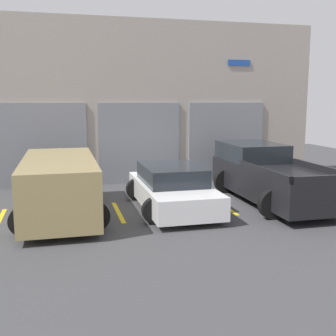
# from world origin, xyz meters

# --- Properties ---
(ground_plane) EXTENTS (28.00, 28.00, 0.00)m
(ground_plane) POSITION_xyz_m (0.00, 0.00, 0.00)
(ground_plane) COLOR #3D3D3F
(shophouse_building) EXTENTS (13.44, 0.68, 5.97)m
(shophouse_building) POSITION_xyz_m (-0.01, 3.29, 2.92)
(shophouse_building) COLOR #9E9389
(shophouse_building) RESTS_ON ground
(pickup_truck) EXTENTS (2.40, 5.27, 1.67)m
(pickup_truck) POSITION_xyz_m (3.08, -0.81, 0.80)
(pickup_truck) COLOR black
(pickup_truck) RESTS_ON ground
(sedan_white) EXTENTS (2.24, 4.23, 1.24)m
(sedan_white) POSITION_xyz_m (0.00, -1.05, 0.59)
(sedan_white) COLOR white
(sedan_white) RESTS_ON ground
(sedan_side) EXTENTS (2.30, 4.81, 1.56)m
(sedan_side) POSITION_xyz_m (-3.08, -1.07, 0.85)
(sedan_side) COLOR #9E8956
(sedan_side) RESTS_ON ground
(parking_stripe_far_left) EXTENTS (0.12, 2.20, 0.01)m
(parking_stripe_far_left) POSITION_xyz_m (-4.63, -1.08, 0.00)
(parking_stripe_far_left) COLOR gold
(parking_stripe_far_left) RESTS_ON ground
(parking_stripe_left) EXTENTS (0.12, 2.20, 0.01)m
(parking_stripe_left) POSITION_xyz_m (-1.54, -1.08, 0.00)
(parking_stripe_left) COLOR gold
(parking_stripe_left) RESTS_ON ground
(parking_stripe_centre) EXTENTS (0.12, 2.20, 0.01)m
(parking_stripe_centre) POSITION_xyz_m (1.54, -1.08, 0.00)
(parking_stripe_centre) COLOR gold
(parking_stripe_centre) RESTS_ON ground
(parking_stripe_right) EXTENTS (0.12, 2.20, 0.01)m
(parking_stripe_right) POSITION_xyz_m (4.63, -1.08, 0.00)
(parking_stripe_right) COLOR gold
(parking_stripe_right) RESTS_ON ground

